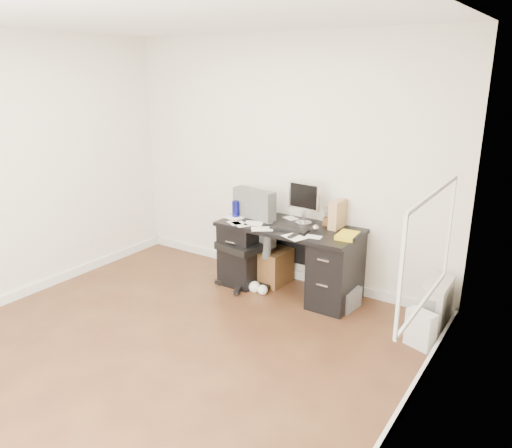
{
  "coord_description": "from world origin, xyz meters",
  "views": [
    {
      "loc": [
        2.75,
        -2.71,
        2.34
      ],
      "look_at": [
        0.17,
        1.2,
        0.86
      ],
      "focal_mm": 35.0,
      "sensor_mm": 36.0,
      "label": 1
    }
  ],
  "objects_px": {
    "desk": "(289,257)",
    "pc_tower": "(435,306)",
    "lcd_monitor": "(304,203)",
    "keyboard": "(289,229)",
    "wicker_basket": "(271,266)",
    "office_chair": "(244,240)"
  },
  "relations": [
    {
      "from": "lcd_monitor",
      "to": "keyboard",
      "type": "bearing_deg",
      "value": -88.61
    },
    {
      "from": "office_chair",
      "to": "lcd_monitor",
      "type": "bearing_deg",
      "value": 33.93
    },
    {
      "from": "keyboard",
      "to": "lcd_monitor",
      "type": "bearing_deg",
      "value": 84.72
    },
    {
      "from": "desk",
      "to": "wicker_basket",
      "type": "height_order",
      "value": "desk"
    },
    {
      "from": "office_chair",
      "to": "keyboard",
      "type": "bearing_deg",
      "value": 8.35
    },
    {
      "from": "desk",
      "to": "pc_tower",
      "type": "height_order",
      "value": "desk"
    },
    {
      "from": "desk",
      "to": "pc_tower",
      "type": "xyz_separation_m",
      "value": [
        1.54,
        0.02,
        -0.16
      ]
    },
    {
      "from": "lcd_monitor",
      "to": "wicker_basket",
      "type": "bearing_deg",
      "value": -170.24
    },
    {
      "from": "desk",
      "to": "keyboard",
      "type": "height_order",
      "value": "keyboard"
    },
    {
      "from": "keyboard",
      "to": "wicker_basket",
      "type": "distance_m",
      "value": 0.72
    },
    {
      "from": "pc_tower",
      "to": "desk",
      "type": "bearing_deg",
      "value": -179.88
    },
    {
      "from": "desk",
      "to": "lcd_monitor",
      "type": "distance_m",
      "value": 0.6
    },
    {
      "from": "desk",
      "to": "wicker_basket",
      "type": "relative_size",
      "value": 3.85
    },
    {
      "from": "desk",
      "to": "lcd_monitor",
      "type": "height_order",
      "value": "lcd_monitor"
    },
    {
      "from": "lcd_monitor",
      "to": "keyboard",
      "type": "relative_size",
      "value": 1.15
    },
    {
      "from": "keyboard",
      "to": "wicker_basket",
      "type": "height_order",
      "value": "keyboard"
    },
    {
      "from": "office_chair",
      "to": "wicker_basket",
      "type": "bearing_deg",
      "value": 57.82
    },
    {
      "from": "keyboard",
      "to": "desk",
      "type": "bearing_deg",
      "value": 115.88
    },
    {
      "from": "desk",
      "to": "wicker_basket",
      "type": "bearing_deg",
      "value": 160.76
    },
    {
      "from": "lcd_monitor",
      "to": "wicker_basket",
      "type": "distance_m",
      "value": 0.87
    },
    {
      "from": "lcd_monitor",
      "to": "pc_tower",
      "type": "relative_size",
      "value": 0.97
    },
    {
      "from": "keyboard",
      "to": "pc_tower",
      "type": "distance_m",
      "value": 1.57
    }
  ]
}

